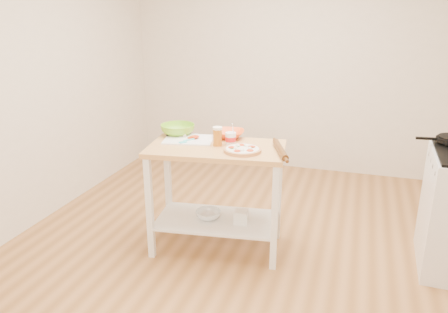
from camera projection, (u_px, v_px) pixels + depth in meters
room_shell at (243, 93)px, 3.21m from camera, size 4.04×4.54×2.74m
prep_island at (217, 176)px, 3.54m from camera, size 1.15×0.72×0.90m
pizza at (242, 150)px, 3.33m from camera, size 0.29×0.29×0.05m
cutting_board at (189, 139)px, 3.63m from camera, size 0.45×0.37×0.04m
spatula at (186, 141)px, 3.55m from camera, size 0.09×0.15×0.01m
knife at (178, 135)px, 3.73m from camera, size 0.24×0.16×0.01m
orange_bowl at (229, 134)px, 3.69m from camera, size 0.30×0.30×0.06m
green_bowl at (178, 130)px, 3.77m from camera, size 0.38×0.38×0.09m
beer_pint at (218, 136)px, 3.46m from camera, size 0.08×0.08×0.15m
yogurt_tub at (231, 139)px, 3.48m from camera, size 0.09×0.09×0.19m
rolling_pin at (280, 150)px, 3.30m from camera, size 0.20×0.41×0.05m
shelf_glass_bowl at (208, 215)px, 3.67m from camera, size 0.21×0.21×0.07m
shelf_bin at (241, 217)px, 3.58m from camera, size 0.12×0.12×0.11m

